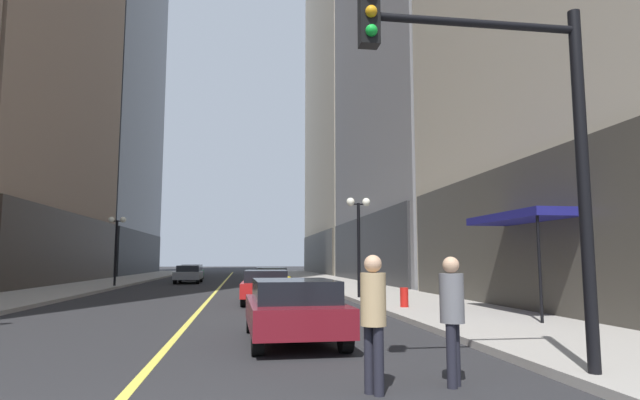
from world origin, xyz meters
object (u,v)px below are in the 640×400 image
object	(u,v)px
car_yellow	(270,278)
street_lamp_left_far	(117,235)
car_grey	(189,273)
pedestrian_in_tan_trench	(373,312)
pedestrian_in_grey_suit	(452,310)
street_lamp_right_mid	(359,225)
fire_hydrant_right	(404,300)
traffic_light_near_right	(514,121)
car_green	(192,271)
car_red	(266,285)
car_maroon	(293,308)

from	to	relation	value
car_yellow	street_lamp_left_far	world-z (taller)	street_lamp_left_far
car_grey	pedestrian_in_tan_trench	size ratio (longest dim) A/B	2.62
pedestrian_in_grey_suit	street_lamp_right_mid	bearing A→B (deg)	82.31
street_lamp_right_mid	car_grey	bearing A→B (deg)	115.98
fire_hydrant_right	traffic_light_near_right	bearing A→B (deg)	-98.51
pedestrian_in_tan_trench	car_green	bearing A→B (deg)	98.73
car_yellow	car_green	bearing A→B (deg)	108.44
pedestrian_in_tan_trench	car_red	bearing A→B (deg)	93.18
street_lamp_right_mid	pedestrian_in_tan_trench	bearing A→B (deg)	-101.93
car_green	traffic_light_near_right	size ratio (longest dim) A/B	0.78
car_red	fire_hydrant_right	world-z (taller)	car_red
car_red	street_lamp_left_far	bearing A→B (deg)	124.97
street_lamp_left_far	car_maroon	bearing A→B (deg)	-68.42
car_grey	street_lamp_right_mid	world-z (taller)	street_lamp_right_mid
car_grey	street_lamp_right_mid	distance (m)	20.68
car_red	fire_hydrant_right	xyz separation A→B (m)	(4.51, -4.10, -0.32)
car_maroon	pedestrian_in_grey_suit	xyz separation A→B (m)	(1.83, -4.22, 0.33)
car_red	car_green	xyz separation A→B (m)	(-5.41, 25.95, -0.00)
car_grey	pedestrian_in_tan_trench	world-z (taller)	pedestrian_in_tan_trench
car_yellow	traffic_light_near_right	distance (m)	22.78
car_yellow	pedestrian_in_grey_suit	distance (m)	22.34
car_yellow	pedestrian_in_tan_trench	world-z (taller)	pedestrian_in_tan_trench
street_lamp_left_far	car_yellow	bearing A→B (deg)	-25.97
pedestrian_in_tan_trench	traffic_light_near_right	size ratio (longest dim) A/B	0.32
pedestrian_in_grey_suit	street_lamp_right_mid	world-z (taller)	street_lamp_right_mid
car_grey	street_lamp_left_far	xyz separation A→B (m)	(-3.81, -6.54, 2.54)
car_maroon	pedestrian_in_tan_trench	size ratio (longest dim) A/B	2.43
car_red	pedestrian_in_tan_trench	distance (m)	14.56
car_green	pedestrian_in_grey_suit	world-z (taller)	pedestrian_in_grey_suit
car_grey	car_green	world-z (taller)	same
car_green	traffic_light_near_right	distance (m)	41.37
pedestrian_in_grey_suit	pedestrian_in_tan_trench	size ratio (longest dim) A/B	0.99
car_yellow	traffic_light_near_right	world-z (taller)	traffic_light_near_right
car_yellow	traffic_light_near_right	size ratio (longest dim) A/B	0.80
pedestrian_in_tan_trench	street_lamp_left_far	xyz separation A→B (m)	(-9.59, 27.09, 2.20)
car_yellow	car_green	xyz separation A→B (m)	(-5.98, 17.95, -0.00)
car_grey	traffic_light_near_right	distance (m)	34.61
car_green	fire_hydrant_right	size ratio (longest dim) A/B	5.49
car_yellow	pedestrian_in_grey_suit	world-z (taller)	pedestrian_in_grey_suit
car_maroon	car_green	size ratio (longest dim) A/B	1.00
car_yellow	pedestrian_in_tan_trench	bearing A→B (deg)	-89.42
pedestrian_in_grey_suit	car_grey	bearing A→B (deg)	101.79
traffic_light_near_right	car_grey	bearing A→B (deg)	103.32
street_lamp_left_far	car_red	bearing A→B (deg)	-55.03
car_yellow	car_grey	distance (m)	12.41
fire_hydrant_right	car_red	bearing A→B (deg)	137.76
street_lamp_left_far	fire_hydrant_right	size ratio (longest dim) A/B	5.54
car_maroon	car_grey	bearing A→B (deg)	100.00
car_green	street_lamp_right_mid	world-z (taller)	street_lamp_right_mid
car_grey	street_lamp_left_far	distance (m)	7.98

